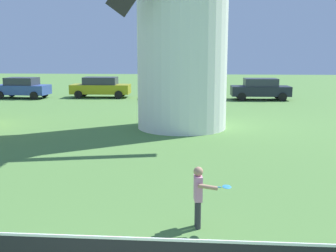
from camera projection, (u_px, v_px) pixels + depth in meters
name	position (u px, v px, depth m)	size (l,w,h in m)	color
player_far	(199.00, 193.00, 8.15)	(0.76, 0.45, 1.27)	#333338
parked_car_blue	(22.00, 88.00, 30.91)	(4.10, 2.13, 1.56)	#334C99
parked_car_mustard	(101.00, 87.00, 31.42)	(4.52, 1.96, 1.56)	#999919
parked_car_red	(176.00, 87.00, 30.95)	(4.38, 2.04, 1.56)	red
parked_car_black	(260.00, 89.00, 29.90)	(4.27, 1.97, 1.56)	#1E232D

